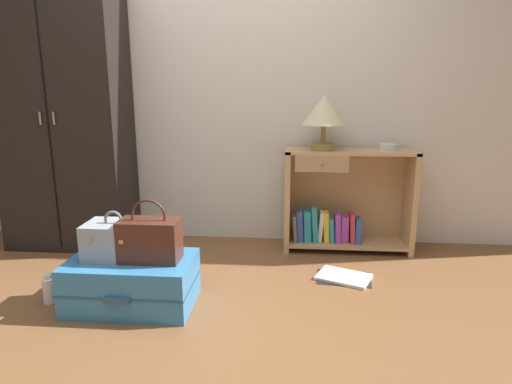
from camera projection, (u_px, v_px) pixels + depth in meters
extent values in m
plane|color=brown|center=(192.00, 330.00, 2.26)|extent=(9.00, 9.00, 0.00)
cube|color=beige|center=(230.00, 78.00, 3.41)|extent=(6.40, 0.10, 2.60)
cube|color=black|center=(64.00, 116.00, 3.29)|extent=(0.93, 0.45, 2.03)
cube|color=black|center=(47.00, 118.00, 3.07)|extent=(0.01, 0.01, 1.93)
cylinder|color=gray|center=(40.00, 118.00, 3.07)|extent=(0.01, 0.01, 0.09)
cylinder|color=gray|center=(54.00, 118.00, 3.06)|extent=(0.01, 0.01, 0.09)
cube|color=tan|center=(287.00, 199.00, 3.36)|extent=(0.04, 0.32, 0.77)
cube|color=tan|center=(410.00, 202.00, 3.28)|extent=(0.04, 0.32, 0.77)
cube|color=tan|center=(350.00, 151.00, 3.23)|extent=(0.96, 0.32, 0.02)
cube|color=tan|center=(346.00, 242.00, 3.39)|extent=(0.88, 0.32, 0.02)
cube|color=tan|center=(346.00, 196.00, 3.46)|extent=(0.88, 0.01, 0.75)
cube|color=#A68259|center=(322.00, 164.00, 3.12)|extent=(0.38, 0.02, 0.12)
sphere|color=#9E844C|center=(322.00, 164.00, 3.11)|extent=(0.02, 0.02, 0.02)
cube|color=#726659|center=(295.00, 228.00, 3.38)|extent=(0.04, 0.12, 0.21)
cube|color=#2D51B2|center=(300.00, 225.00, 3.37)|extent=(0.06, 0.10, 0.24)
cube|color=teal|center=(307.00, 226.00, 3.37)|extent=(0.06, 0.10, 0.24)
cube|color=teal|center=(315.00, 224.00, 3.36)|extent=(0.06, 0.12, 0.28)
cube|color=beige|center=(321.00, 226.00, 3.36)|extent=(0.05, 0.09, 0.24)
cube|color=gold|center=(326.00, 227.00, 3.35)|extent=(0.05, 0.10, 0.24)
cube|color=teal|center=(331.00, 230.00, 3.36)|extent=(0.05, 0.11, 0.19)
cube|color=purple|center=(338.00, 228.00, 3.35)|extent=(0.05, 0.10, 0.22)
cube|color=purple|center=(344.00, 229.00, 3.35)|extent=(0.06, 0.08, 0.20)
cube|color=red|center=(352.00, 228.00, 3.34)|extent=(0.04, 0.12, 0.23)
cube|color=#2D51B2|center=(357.00, 230.00, 3.34)|extent=(0.04, 0.13, 0.19)
cylinder|color=olive|center=(323.00, 147.00, 3.22)|extent=(0.17, 0.17, 0.05)
cylinder|color=olive|center=(323.00, 134.00, 3.19)|extent=(0.04, 0.04, 0.14)
cone|color=beige|center=(324.00, 110.00, 3.15)|extent=(0.32, 0.32, 0.21)
cylinder|color=silver|center=(388.00, 147.00, 3.23)|extent=(0.13, 0.13, 0.04)
cube|color=teal|center=(132.00, 282.00, 2.49)|extent=(0.70, 0.43, 0.28)
cube|color=#285071|center=(132.00, 282.00, 2.49)|extent=(0.71, 0.44, 0.01)
cube|color=#285071|center=(117.00, 301.00, 2.27)|extent=(0.14, 0.02, 0.03)
cube|color=#8E99A3|center=(115.00, 240.00, 2.47)|extent=(0.32, 0.23, 0.20)
torus|color=slate|center=(113.00, 220.00, 2.44)|extent=(0.11, 0.02, 0.11)
cube|color=tan|center=(90.00, 241.00, 2.35)|extent=(0.02, 0.01, 0.02)
cube|color=tan|center=(121.00, 242.00, 2.34)|extent=(0.02, 0.01, 0.02)
cube|color=#472319|center=(150.00, 240.00, 2.42)|extent=(0.33, 0.18, 0.23)
torus|color=#472319|center=(149.00, 217.00, 2.39)|extent=(0.20, 0.01, 0.20)
cylinder|color=white|center=(49.00, 291.00, 2.53)|extent=(0.07, 0.07, 0.15)
cylinder|color=silver|center=(48.00, 277.00, 2.51)|extent=(0.04, 0.04, 0.02)
cube|color=white|center=(344.00, 277.00, 2.87)|extent=(0.40, 0.34, 0.02)
cube|color=black|center=(344.00, 278.00, 2.87)|extent=(0.37, 0.28, 0.01)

